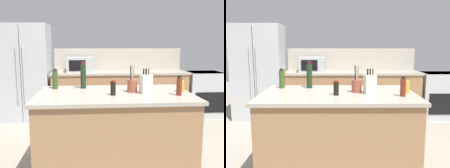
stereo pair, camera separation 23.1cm
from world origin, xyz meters
The scene contains 15 objects.
ground_plane centered at (0.00, 0.00, 0.00)m, with size 14.00×14.00×0.00m, color gray.
back_counter_run centered at (0.30, 2.20, 0.47)m, with size 2.72×0.66×0.94m.
wall_backsplash centered at (0.30, 2.52, 1.17)m, with size 2.68×0.03×0.46m, color #B2A899.
kitchen_island centered at (0.00, 0.00, 0.47)m, with size 1.81×1.11×0.94m.
refrigerator centered at (-1.58, 2.25, 0.94)m, with size 0.96×0.75×1.88m.
range_oven centered at (2.08, 2.20, 0.47)m, with size 0.76×0.65×0.92m.
microwave centered at (-0.49, 2.20, 1.09)m, with size 0.51×0.39×0.29m.
knife_block centered at (0.37, -0.05, 1.05)m, with size 0.15×0.13×0.29m.
utensil_crock centered at (0.22, 0.04, 1.02)m, with size 0.12×0.12×0.32m.
soy_sauce_bottle centered at (-0.03, -0.13, 1.02)m, with size 0.06×0.06×0.17m.
olive_oil_bottle centered at (-0.73, 0.34, 1.06)m, with size 0.07×0.07×0.26m.
pepper_grinder centered at (-0.74, 0.46, 1.07)m, with size 0.05×0.05×0.27m.
wine_bottle centered at (-0.37, 0.35, 1.10)m, with size 0.07×0.07×0.34m.
vinegar_bottle centered at (0.71, -0.20, 1.05)m, with size 0.06×0.06×0.22m.
honey_jar centered at (0.81, 0.00, 1.01)m, with size 0.07×0.07×0.14m.
Camera 2 is at (-0.03, -3.04, 1.54)m, focal length 42.00 mm.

